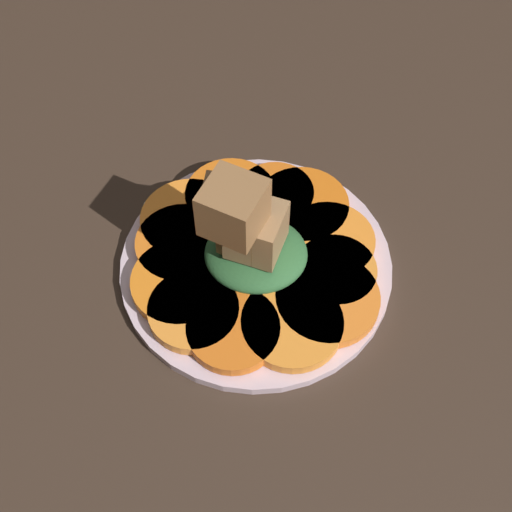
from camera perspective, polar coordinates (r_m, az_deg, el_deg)
The scene contains 16 objects.
table_slab at distance 67.83cm, azimuth -0.00°, elevation -1.44°, with size 120.00×120.00×2.00cm, color #38281E.
plate at distance 66.55cm, azimuth -0.00°, elevation -0.75°, with size 25.29×25.29×1.05cm.
carrot_slice_0 at distance 69.21cm, azimuth 3.72°, elevation 3.98°, with size 9.02×9.02×1.18cm, color orange.
carrot_slice_1 at distance 69.97cm, azimuth 1.58°, elevation 4.92°, with size 7.49×7.49×1.18cm, color orange.
carrot_slice_2 at distance 69.84cm, azimuth -2.03°, elevation 4.77°, with size 8.91×8.91×1.18cm, color orange.
carrot_slice_3 at distance 68.35cm, azimuth -5.34°, elevation 2.86°, with size 9.36×9.36×1.18cm, color orange.
carrot_slice_4 at distance 66.79cm, azimuth -5.93°, elevation 0.92°, with size 8.71×8.71×1.18cm, color orange.
carrot_slice_5 at distance 64.52cm, azimuth -6.00°, elevation -2.14°, with size 9.09×9.09×1.18cm, color orange.
carrot_slice_6 at distance 62.95cm, azimuth -5.02°, elevation -4.40°, with size 8.08×8.08×1.18cm, color orange.
carrot_slice_7 at distance 61.86cm, azimuth -1.84°, elevation -5.91°, with size 8.18×8.18×1.18cm, color orange.
carrot_slice_8 at distance 62.18cm, azimuth 2.90°, elevation -5.44°, with size 8.96×8.96×1.18cm, color orange.
carrot_slice_9 at distance 63.62cm, azimuth 5.73°, elevation -3.45°, with size 9.32×9.32×1.18cm, color orange.
carrot_slice_10 at distance 65.18cm, azimuth 6.37°, elevation -1.26°, with size 7.52×7.52×1.18cm, color orange.
carrot_slice_11 at distance 66.94cm, azimuth 5.83°, elevation 1.12°, with size 8.65×8.65×1.18cm, color orange.
center_pile at distance 62.00cm, azimuth -0.59°, elevation 1.73°, with size 9.60×8.49×12.03cm.
fork at distance 68.44cm, azimuth -0.71°, elevation 2.75°, with size 19.61×4.47×0.40cm.
Camera 1 is at (-0.88, 35.96, 58.51)cm, focal length 50.00 mm.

